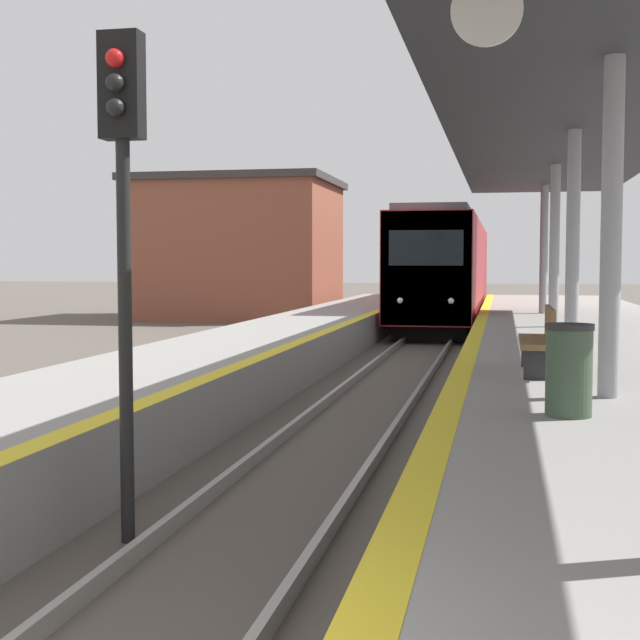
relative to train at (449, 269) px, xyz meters
name	(u,v)px	position (x,y,z in m)	size (l,w,h in m)	color
train	(449,269)	(0.00, 0.00, 0.00)	(2.70, 22.82, 4.21)	black
signal_near	(123,189)	(-0.99, -30.18, 0.93)	(0.36, 0.31, 4.39)	black
station_canopy	(575,128)	(3.40, -21.08, 2.63)	(4.49, 28.38, 4.05)	#99999E
trash_bin	(569,370)	(2.86, -28.14, -0.77)	(0.48, 0.48, 0.93)	#384C38
bench	(541,338)	(2.73, -24.64, -0.75)	(0.44, 1.84, 0.92)	brown
station_building	(239,248)	(-9.13, 0.15, 0.91)	(8.45, 7.20, 6.07)	brown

